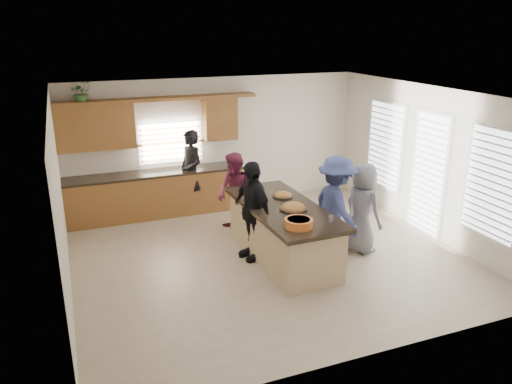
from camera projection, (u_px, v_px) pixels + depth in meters
name	position (u px, v px, depth m)	size (l,w,h in m)	color
floor	(268.00, 256.00, 8.73)	(6.50, 6.50, 0.00)	#C8AF95
room_shell	(269.00, 150.00, 8.12)	(6.52, 6.02, 2.81)	silver
back_cabinetry	(152.00, 174.00, 10.34)	(4.08, 0.66, 2.46)	brown
right_wall_glazing	(430.00, 166.00, 9.30)	(0.06, 4.00, 2.25)	white
island	(283.00, 233.00, 8.55)	(1.21, 2.73, 0.95)	tan
platter_front	(293.00, 208.00, 8.21)	(0.46, 0.46, 0.19)	black
platter_mid	(283.00, 196.00, 8.80)	(0.37, 0.37, 0.15)	black
platter_back	(254.00, 196.00, 8.78)	(0.38, 0.38, 0.15)	black
salad_bowl	(299.00, 223.00, 7.49)	(0.43, 0.43, 0.13)	orange
clear_cup	(331.00, 219.00, 7.71)	(0.07, 0.07, 0.09)	white
plate_stack	(256.00, 186.00, 9.30)	(0.25, 0.25, 0.06)	#BB8DCE
flower_vase	(252.00, 174.00, 9.36)	(0.14, 0.14, 0.44)	silver
potted_plant	(81.00, 92.00, 9.45)	(0.40, 0.35, 0.45)	#3F702D
woman_left_back	(191.00, 172.00, 10.51)	(0.65, 0.43, 1.79)	black
woman_left_mid	(235.00, 194.00, 9.48)	(0.77, 0.60, 1.58)	maroon
woman_left_front	(252.00, 211.00, 8.42)	(1.01, 0.42, 1.73)	black
woman_right_back	(336.00, 207.00, 8.49)	(1.15, 0.66, 1.79)	navy
woman_right_front	(362.00, 208.00, 8.70)	(0.79, 0.51, 1.61)	slate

